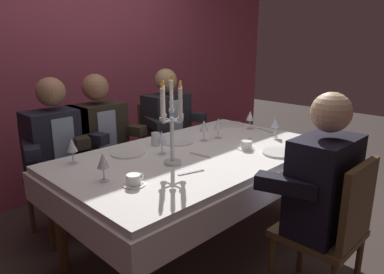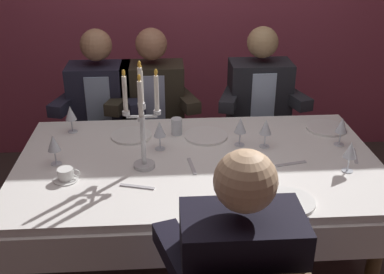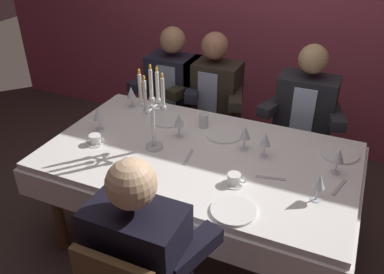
{
  "view_description": "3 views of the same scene",
  "coord_description": "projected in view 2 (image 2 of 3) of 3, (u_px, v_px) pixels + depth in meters",
  "views": [
    {
      "loc": [
        -1.67,
        -1.61,
        1.49
      ],
      "look_at": [
        -0.05,
        -0.01,
        0.86
      ],
      "focal_mm": 32.72,
      "sensor_mm": 36.0,
      "label": 1
    },
    {
      "loc": [
        -0.17,
        -2.15,
        1.91
      ],
      "look_at": [
        -0.03,
        0.03,
        0.86
      ],
      "focal_mm": 43.51,
      "sensor_mm": 36.0,
      "label": 2
    },
    {
      "loc": [
        0.81,
        -1.94,
        2.09
      ],
      "look_at": [
        -0.05,
        0.02,
        0.83
      ],
      "focal_mm": 37.67,
      "sensor_mm": 36.0,
      "label": 3
    }
  ],
  "objects": [
    {
      "name": "dinner_plate_3",
      "position": [
        206.0,
        136.0,
        2.69
      ],
      "size": [
        0.25,
        0.25,
        0.01
      ],
      "primitive_type": "cylinder",
      "color": "white",
      "rests_on": "dining_table"
    },
    {
      "name": "seated_diner_3",
      "position": [
        259.0,
        98.0,
        3.27
      ],
      "size": [
        0.63,
        0.48,
        1.24
      ],
      "color": "brown",
      "rests_on": "ground_plane"
    },
    {
      "name": "dining_table",
      "position": [
        198.0,
        179.0,
        2.5
      ],
      "size": [
        1.94,
        1.14,
        0.74
      ],
      "color": "white",
      "rests_on": "ground_plane"
    },
    {
      "name": "ground_plane",
      "position": [
        198.0,
        269.0,
        2.77
      ],
      "size": [
        12.0,
        12.0,
        0.0
      ],
      "primitive_type": "plane",
      "color": "#403530"
    },
    {
      "name": "water_tumbler_0",
      "position": [
        177.0,
        126.0,
        2.71
      ],
      "size": [
        0.06,
        0.06,
        0.1
      ],
      "primitive_type": "cylinder",
      "color": "silver",
      "rests_on": "dining_table"
    },
    {
      "name": "coffee_cup_1",
      "position": [
        263.0,
        173.0,
        2.26
      ],
      "size": [
        0.13,
        0.12,
        0.06
      ],
      "color": "white",
      "rests_on": "dining_table"
    },
    {
      "name": "wine_glass_4",
      "position": [
        342.0,
        126.0,
        2.55
      ],
      "size": [
        0.07,
        0.07,
        0.16
      ],
      "color": "silver",
      "rests_on": "dining_table"
    },
    {
      "name": "dinner_plate_2",
      "position": [
        131.0,
        136.0,
        2.69
      ],
      "size": [
        0.24,
        0.24,
        0.01
      ],
      "primitive_type": "cylinder",
      "color": "white",
      "rests_on": "dining_table"
    },
    {
      "name": "fork_1",
      "position": [
        192.0,
        166.0,
        2.38
      ],
      "size": [
        0.04,
        0.17,
        0.01
      ],
      "primitive_type": "cube",
      "rotation": [
        0.0,
        0.0,
        1.7
      ],
      "color": "#B7B7BC",
      "rests_on": "dining_table"
    },
    {
      "name": "seated_diner_0",
      "position": [
        101.0,
        102.0,
        3.21
      ],
      "size": [
        0.63,
        0.48,
        1.24
      ],
      "color": "brown",
      "rests_on": "ground_plane"
    },
    {
      "name": "seated_diner_1",
      "position": [
        153.0,
        101.0,
        3.23
      ],
      "size": [
        0.63,
        0.48,
        1.24
      ],
      "color": "brown",
      "rests_on": "ground_plane"
    },
    {
      "name": "fork_3",
      "position": [
        355.0,
        156.0,
        2.48
      ],
      "size": [
        0.06,
        0.17,
        0.01
      ],
      "primitive_type": "cube",
      "rotation": [
        0.0,
        0.0,
        1.3
      ],
      "color": "#B7B7BC",
      "rests_on": "dining_table"
    },
    {
      "name": "fork_0",
      "position": [
        291.0,
        164.0,
        2.4
      ],
      "size": [
        0.17,
        0.05,
        0.01
      ],
      "primitive_type": "cube",
      "rotation": [
        0.0,
        0.0,
        0.21
      ],
      "color": "#B7B7BC",
      "rests_on": "dining_table"
    },
    {
      "name": "dinner_plate_1",
      "position": [
        326.0,
        128.0,
        2.79
      ],
      "size": [
        0.24,
        0.24,
        0.01
      ],
      "primitive_type": "cylinder",
      "color": "white",
      "rests_on": "dining_table"
    },
    {
      "name": "fork_2",
      "position": [
        137.0,
        187.0,
        2.2
      ],
      "size": [
        0.17,
        0.06,
        0.01
      ],
      "primitive_type": "cube",
      "rotation": [
        0.0,
        0.0,
        -0.28
      ],
      "color": "#B7B7BC",
      "rests_on": "dining_table"
    },
    {
      "name": "coffee_cup_0",
      "position": [
        66.0,
        175.0,
        2.25
      ],
      "size": [
        0.13,
        0.12,
        0.06
      ],
      "color": "white",
      "rests_on": "dining_table"
    },
    {
      "name": "wine_glass_1",
      "position": [
        54.0,
        144.0,
        2.35
      ],
      "size": [
        0.07,
        0.07,
        0.16
      ],
      "color": "silver",
      "rests_on": "dining_table"
    },
    {
      "name": "dinner_plate_0",
      "position": [
        289.0,
        202.0,
        2.07
      ],
      "size": [
        0.23,
        0.23,
        0.01
      ],
      "primitive_type": "cylinder",
      "color": "white",
      "rests_on": "dining_table"
    },
    {
      "name": "wine_glass_5",
      "position": [
        240.0,
        126.0,
        2.55
      ],
      "size": [
        0.07,
        0.07,
        0.16
      ],
      "color": "silver",
      "rests_on": "dining_table"
    },
    {
      "name": "wine_glass_3",
      "position": [
        160.0,
        130.0,
        2.51
      ],
      "size": [
        0.07,
        0.07,
        0.16
      ],
      "color": "silver",
      "rests_on": "dining_table"
    },
    {
      "name": "candelabra",
      "position": [
        142.0,
        120.0,
        2.26
      ],
      "size": [
        0.19,
        0.19,
        0.56
      ],
      "color": "silver",
      "rests_on": "dining_table"
    },
    {
      "name": "wine_glass_2",
      "position": [
        71.0,
        114.0,
        2.71
      ],
      "size": [
        0.07,
        0.07,
        0.16
      ],
      "color": "silver",
      "rests_on": "dining_table"
    },
    {
      "name": "wine_glass_6",
      "position": [
        266.0,
        128.0,
        2.53
      ],
      "size": [
        0.07,
        0.07,
        0.16
      ],
      "color": "silver",
      "rests_on": "dining_table"
    },
    {
      "name": "wine_glass_0",
      "position": [
        350.0,
        151.0,
        2.29
      ],
      "size": [
        0.07,
        0.07,
        0.16
      ],
      "color": "silver",
      "rests_on": "dining_table"
    }
  ]
}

